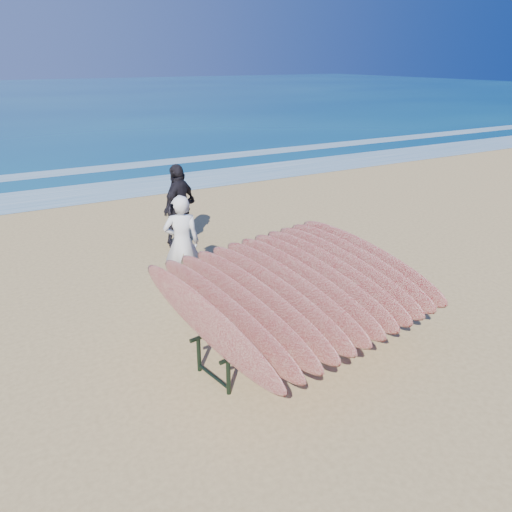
# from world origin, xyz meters

# --- Properties ---
(ground) EXTENTS (120.00, 120.00, 0.00)m
(ground) POSITION_xyz_m (0.00, 0.00, 0.00)
(ground) COLOR tan
(ground) RESTS_ON ground
(ocean) EXTENTS (160.00, 160.00, 0.00)m
(ocean) POSITION_xyz_m (0.00, 55.00, 0.01)
(ocean) COLOR navy
(ocean) RESTS_ON ground
(foam_near) EXTENTS (160.00, 160.00, 0.00)m
(foam_near) POSITION_xyz_m (0.00, 10.00, 0.01)
(foam_near) COLOR white
(foam_near) RESTS_ON ground
(foam_far) EXTENTS (160.00, 160.00, 0.00)m
(foam_far) POSITION_xyz_m (0.00, 13.50, 0.01)
(foam_far) COLOR white
(foam_far) RESTS_ON ground
(surfboard_rack) EXTENTS (3.67, 3.51, 1.44)m
(surfboard_rack) POSITION_xyz_m (-0.02, -0.42, 0.90)
(surfboard_rack) COLOR black
(surfboard_rack) RESTS_ON ground
(person_white) EXTENTS (0.73, 0.59, 1.73)m
(person_white) POSITION_xyz_m (-0.72, 2.18, 0.86)
(person_white) COLOR silver
(person_white) RESTS_ON ground
(person_dark_a) EXTENTS (0.98, 0.89, 1.64)m
(person_dark_a) POSITION_xyz_m (0.16, 4.47, 0.82)
(person_dark_a) COLOR black
(person_dark_a) RESTS_ON ground
(person_dark_b) EXTENTS (1.14, 1.00, 1.84)m
(person_dark_b) POSITION_xyz_m (0.02, 4.20, 0.92)
(person_dark_b) COLOR black
(person_dark_b) RESTS_ON ground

